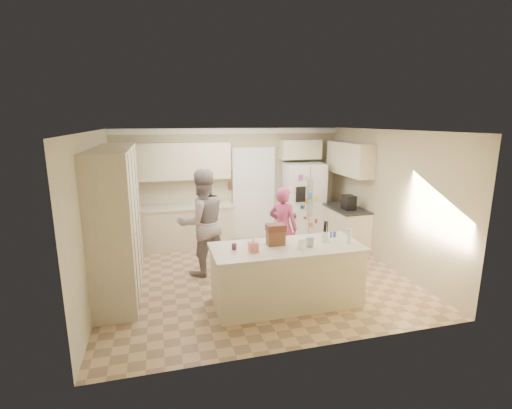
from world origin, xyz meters
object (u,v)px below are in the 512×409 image
object	(u,v)px
coffee_maker	(349,202)
tissue_box	(253,247)
refrigerator	(303,201)
teen_boy	(202,222)
dollhouse_body	(276,238)
utensil_crock	(326,237)
island_base	(286,276)
teen_girl	(283,227)

from	to	relation	value
coffee_maker	tissue_box	xyz separation A→B (m)	(-2.60, -2.00, -0.07)
coffee_maker	tissue_box	bearing A→B (deg)	-142.43
refrigerator	teen_boy	size ratio (longest dim) A/B	0.93
refrigerator	dollhouse_body	distance (m)	3.30
refrigerator	utensil_crock	xyz separation A→B (m)	(-0.81, -2.93, 0.10)
island_base	dollhouse_body	xyz separation A→B (m)	(-0.15, 0.10, 0.60)
dollhouse_body	teen_girl	xyz separation A→B (m)	(0.57, 1.30, -0.25)
teen_girl	refrigerator	bearing A→B (deg)	-79.85
utensil_crock	coffee_maker	bearing A→B (deg)	52.88
teen_boy	teen_girl	size ratio (longest dim) A/B	1.24
coffee_maker	dollhouse_body	xyz separation A→B (m)	(-2.20, -1.80, -0.03)
coffee_maker	utensil_crock	xyz separation A→B (m)	(-1.40, -1.85, -0.07)
refrigerator	coffee_maker	size ratio (longest dim) A/B	6.00
utensil_crock	dollhouse_body	xyz separation A→B (m)	(-0.80, 0.05, 0.04)
refrigerator	teen_boy	bearing A→B (deg)	-144.71
island_base	tissue_box	bearing A→B (deg)	-169.70
coffee_maker	teen_girl	distance (m)	1.73
coffee_maker	dollhouse_body	bearing A→B (deg)	-140.71
teen_boy	dollhouse_body	bearing A→B (deg)	110.05
refrigerator	teen_girl	world-z (taller)	refrigerator
refrigerator	utensil_crock	bearing A→B (deg)	-100.70
teen_boy	teen_girl	distance (m)	1.52
dollhouse_body	teen_boy	world-z (taller)	teen_boy
teen_boy	refrigerator	bearing A→B (deg)	-164.02
tissue_box	teen_boy	size ratio (longest dim) A/B	0.07
refrigerator	dollhouse_body	world-z (taller)	refrigerator
utensil_crock	refrigerator	bearing A→B (deg)	74.51
refrigerator	utensil_crock	distance (m)	3.04
island_base	utensil_crock	bearing A→B (deg)	4.40
tissue_box	teen_boy	distance (m)	1.67
tissue_box	dollhouse_body	bearing A→B (deg)	26.57
tissue_box	teen_girl	xyz separation A→B (m)	(0.97, 1.50, -0.21)
utensil_crock	tissue_box	distance (m)	1.21
coffee_maker	utensil_crock	size ratio (longest dim) A/B	2.00
teen_girl	island_base	bearing A→B (deg)	117.24
coffee_maker	dollhouse_body	world-z (taller)	coffee_maker
refrigerator	tissue_box	size ratio (longest dim) A/B	12.86
utensil_crock	teen_girl	size ratio (longest dim) A/B	0.10
utensil_crock	teen_girl	distance (m)	1.39
island_base	dollhouse_body	world-z (taller)	dollhouse_body
utensil_crock	island_base	bearing A→B (deg)	-175.60
coffee_maker	island_base	distance (m)	2.87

